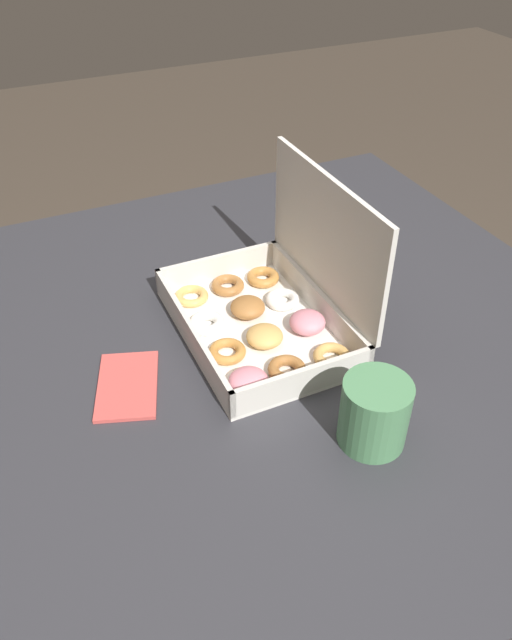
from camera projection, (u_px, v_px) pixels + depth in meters
The scene contains 5 objects.
ground_plane at pixel (275, 584), 1.47m from camera, with size 8.00×8.00×0.00m, color #42382D.
dining_table at pixel (282, 376), 1.06m from camera, with size 1.05×1.01×0.78m.
donut_box at pixel (273, 304), 0.97m from camera, with size 0.32×0.23×0.24m.
coffee_mug at pixel (378, 411), 0.79m from camera, with size 0.09×0.09×0.10m.
paper_napkin at pixel (127, 385), 0.89m from camera, with size 0.16×0.12×0.01m.
Camera 1 is at (0.68, -0.36, 1.40)m, focal length 35.00 mm.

